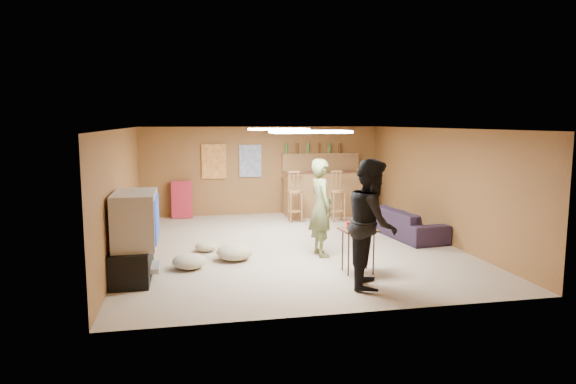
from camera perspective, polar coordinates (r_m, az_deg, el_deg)
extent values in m
plane|color=tan|center=(9.73, 0.24, -6.00)|extent=(7.00, 7.00, 0.00)
cube|color=silver|center=(9.45, 0.24, 7.07)|extent=(6.00, 7.00, 0.02)
cube|color=brown|center=(12.95, -2.90, 2.39)|extent=(6.00, 0.02, 2.20)
cube|color=brown|center=(6.18, 6.84, -3.68)|extent=(6.00, 0.02, 2.20)
cube|color=brown|center=(9.39, -17.99, -0.06)|extent=(0.02, 7.00, 2.20)
cube|color=brown|center=(10.55, 16.42, 0.84)|extent=(0.02, 7.00, 2.20)
cube|color=black|center=(8.06, -16.93, -7.44)|extent=(0.55, 1.30, 0.50)
cube|color=#B2B2B7|center=(8.07, -15.33, -8.10)|extent=(0.35, 0.50, 0.08)
cube|color=#B2B2B7|center=(7.91, -16.61, -2.89)|extent=(0.60, 1.10, 0.80)
cube|color=navy|center=(7.89, -14.37, -2.84)|extent=(0.02, 0.95, 0.65)
cube|color=brown|center=(12.79, 4.14, -0.16)|extent=(2.00, 0.60, 1.10)
cube|color=#462516|center=(12.49, 4.47, 2.18)|extent=(2.10, 0.12, 0.05)
cube|color=brown|center=(13.13, 3.65, 4.21)|extent=(2.00, 0.18, 0.05)
cube|color=brown|center=(13.17, 3.62, 2.92)|extent=(2.00, 0.14, 0.60)
cube|color=#BF3F26|center=(12.77, -8.23, 3.37)|extent=(0.60, 0.03, 0.85)
cube|color=#334C99|center=(12.85, -4.21, 3.46)|extent=(0.55, 0.03, 0.80)
cube|color=#B52134|center=(12.69, -11.71, -0.83)|extent=(0.50, 0.26, 0.91)
cube|color=white|center=(7.98, 2.44, 6.70)|extent=(1.20, 0.60, 0.04)
cube|color=white|center=(10.62, -1.08, 6.99)|extent=(1.20, 0.60, 0.04)
imported|color=#5F683C|center=(8.91, 3.68, -1.73)|extent=(0.47, 0.66, 1.70)
imported|color=black|center=(7.34, 9.31, -3.41)|extent=(0.95, 1.07, 1.82)
imported|color=black|center=(10.71, 13.08, -3.36)|extent=(0.97, 2.02, 0.57)
cube|color=#462516|center=(8.06, 7.77, -6.47)|extent=(0.57, 0.47, 0.69)
cylinder|color=red|center=(7.94, 6.80, -3.68)|extent=(0.10, 0.10, 0.11)
cylinder|color=red|center=(7.93, 8.54, -3.75)|extent=(0.09, 0.09, 0.11)
cylinder|color=#16379B|center=(8.11, 8.59, -3.47)|extent=(0.08, 0.08, 0.11)
ellipsoid|color=tan|center=(8.79, -5.98, -6.65)|extent=(0.76, 0.76, 0.27)
ellipsoid|color=tan|center=(9.44, -9.10, -5.99)|extent=(0.41, 0.41, 0.18)
ellipsoid|color=tan|center=(8.39, -10.93, -7.57)|extent=(0.59, 0.59, 0.24)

